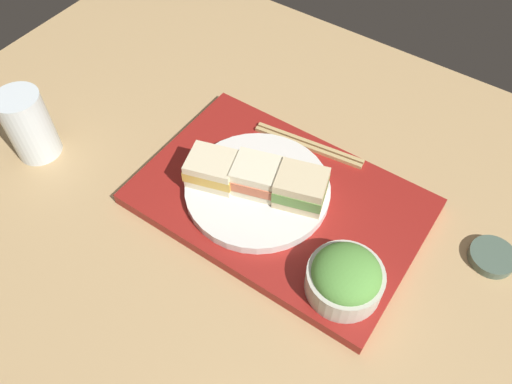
# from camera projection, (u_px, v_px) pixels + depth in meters

# --- Properties ---
(ground_plane) EXTENTS (1.40, 1.00, 0.03)m
(ground_plane) POSITION_uv_depth(u_px,v_px,m) (270.00, 212.00, 0.86)
(ground_plane) COLOR tan
(serving_tray) EXTENTS (0.45, 0.30, 0.02)m
(serving_tray) POSITION_uv_depth(u_px,v_px,m) (280.00, 201.00, 0.84)
(serving_tray) COLOR maroon
(serving_tray) RESTS_ON ground_plane
(sandwich_plate) EXTENTS (0.23, 0.23, 0.02)m
(sandwich_plate) POSITION_uv_depth(u_px,v_px,m) (256.00, 191.00, 0.83)
(sandwich_plate) COLOR silver
(sandwich_plate) RESTS_ON serving_tray
(sandwich_near) EXTENTS (0.09, 0.08, 0.05)m
(sandwich_near) POSITION_uv_depth(u_px,v_px,m) (301.00, 188.00, 0.79)
(sandwich_near) COLOR beige
(sandwich_near) RESTS_ON sandwich_plate
(sandwich_middle) EXTENTS (0.10, 0.09, 0.05)m
(sandwich_middle) POSITION_uv_depth(u_px,v_px,m) (256.00, 178.00, 0.80)
(sandwich_middle) COLOR #EFE5C1
(sandwich_middle) RESTS_ON sandwich_plate
(sandwich_far) EXTENTS (0.09, 0.08, 0.05)m
(sandwich_far) POSITION_uv_depth(u_px,v_px,m) (212.00, 169.00, 0.82)
(sandwich_far) COLOR beige
(sandwich_far) RESTS_ON sandwich_plate
(salad_bowl) EXTENTS (0.11, 0.11, 0.07)m
(salad_bowl) POSITION_uv_depth(u_px,v_px,m) (345.00, 277.00, 0.71)
(salad_bowl) COLOR beige
(salad_bowl) RESTS_ON serving_tray
(chopsticks_pair) EXTENTS (0.20, 0.04, 0.01)m
(chopsticks_pair) POSITION_uv_depth(u_px,v_px,m) (309.00, 145.00, 0.89)
(chopsticks_pair) COLOR tan
(chopsticks_pair) RESTS_ON serving_tray
(drinking_glass) EXTENTS (0.08, 0.08, 0.13)m
(drinking_glass) POSITION_uv_depth(u_px,v_px,m) (29.00, 125.00, 0.87)
(drinking_glass) COLOR silver
(drinking_glass) RESTS_ON ground_plane
(small_sauce_dish) EXTENTS (0.07, 0.07, 0.01)m
(small_sauce_dish) POSITION_uv_depth(u_px,v_px,m) (492.00, 257.00, 0.78)
(small_sauce_dish) COLOR #4C6051
(small_sauce_dish) RESTS_ON ground_plane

